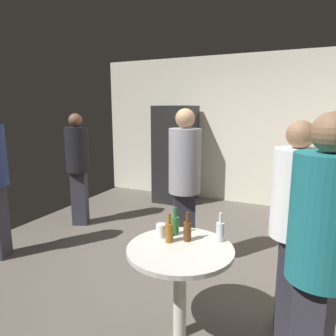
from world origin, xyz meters
The scene contains 13 objects.
ground_plane centered at (0.00, 0.00, -0.05)m, with size 5.20×5.20×0.10m, color #5B544C.
wall_back centered at (0.00, 2.63, 1.35)m, with size 5.32×0.06×2.70m, color beige.
refrigerator centered at (-0.98, 2.20, 0.90)m, with size 0.70×0.68×1.80m.
foreground_table centered at (0.46, -1.10, 0.63)m, with size 0.80×0.80×0.73m.
beer_bottle_amber centered at (0.34, -1.04, 0.82)m, with size 0.06×0.06×0.23m.
beer_bottle_brown centered at (0.46, -0.96, 0.82)m, with size 0.06×0.06×0.23m.
beer_bottle_green centered at (0.33, -0.89, 0.82)m, with size 0.06×0.06×0.23m.
beer_bottle_clear centered at (0.70, -0.87, 0.82)m, with size 0.06×0.06×0.23m.
plastic_cup_white centered at (0.25, -0.99, 0.79)m, with size 0.08×0.08×0.11m, color white.
person_in_teal_shirt centered at (1.37, -1.38, 1.02)m, with size 0.43×0.43×1.74m.
person_in_black_shirt centered at (-1.82, 0.46, 0.98)m, with size 0.44×0.44×1.68m.
person_in_white_shirt centered at (1.21, -0.76, 0.98)m, with size 0.38×0.38×1.67m.
person_in_gray_shirt centered at (0.10, -0.09, 1.03)m, with size 0.46×0.46×1.75m.
Camera 1 is at (1.26, -3.07, 1.75)m, focal length 32.86 mm.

